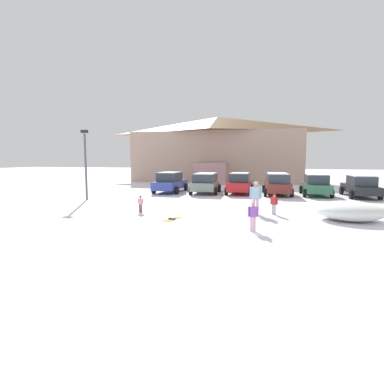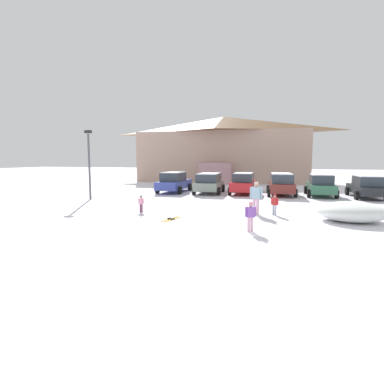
{
  "view_description": "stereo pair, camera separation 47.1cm",
  "coord_description": "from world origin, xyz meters",
  "px_view_note": "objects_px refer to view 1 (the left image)",
  "views": [
    {
      "loc": [
        2.8,
        -9.66,
        2.82
      ],
      "look_at": [
        -1.11,
        5.06,
        1.14
      ],
      "focal_mm": 28.0,
      "sensor_mm": 36.0,
      "label": 1
    },
    {
      "loc": [
        3.25,
        -9.53,
        2.82
      ],
      "look_at": [
        -1.11,
        5.06,
        1.14
      ],
      "focal_mm": 28.0,
      "sensor_mm": 36.0,
      "label": 2
    }
  ],
  "objects_px": {
    "parked_red_sedan": "(240,183)",
    "parked_green_coupe": "(316,185)",
    "skier_child_in_pink_snowsuit": "(141,203)",
    "pair_of_skis": "(172,219)",
    "parked_blue_hatchback": "(170,182)",
    "lamp_post": "(85,160)",
    "parked_black_sedan": "(360,186)",
    "skier_child_in_red_jacket": "(274,203)",
    "skier_adult_in_blue_parka": "(256,196)",
    "skier_child_in_purple_jacket": "(253,215)",
    "ski_lodge": "(217,149)",
    "plowed_snow_pile": "(350,211)",
    "parked_maroon_van": "(277,183)",
    "parked_grey_wagon": "(206,182)"
  },
  "relations": [
    {
      "from": "ski_lodge",
      "to": "lamp_post",
      "type": "height_order",
      "value": "ski_lodge"
    },
    {
      "from": "skier_child_in_purple_jacket",
      "to": "skier_child_in_red_jacket",
      "type": "relative_size",
      "value": 1.11
    },
    {
      "from": "skier_child_in_pink_snowsuit",
      "to": "skier_child_in_red_jacket",
      "type": "height_order",
      "value": "skier_child_in_red_jacket"
    },
    {
      "from": "lamp_post",
      "to": "skier_child_in_pink_snowsuit",
      "type": "bearing_deg",
      "value": -32.44
    },
    {
      "from": "pair_of_skis",
      "to": "plowed_snow_pile",
      "type": "bearing_deg",
      "value": 13.46
    },
    {
      "from": "parked_black_sedan",
      "to": "skier_child_in_red_jacket",
      "type": "distance_m",
      "value": 10.95
    },
    {
      "from": "parked_green_coupe",
      "to": "skier_child_in_purple_jacket",
      "type": "xyz_separation_m",
      "value": [
        -4.0,
        -13.01,
        -0.18
      ]
    },
    {
      "from": "skier_adult_in_blue_parka",
      "to": "skier_child_in_purple_jacket",
      "type": "xyz_separation_m",
      "value": [
        0.1,
        -3.77,
        -0.28
      ]
    },
    {
      "from": "pair_of_skis",
      "to": "lamp_post",
      "type": "bearing_deg",
      "value": 147.92
    },
    {
      "from": "skier_child_in_red_jacket",
      "to": "skier_child_in_purple_jacket",
      "type": "bearing_deg",
      "value": -101.93
    },
    {
      "from": "parked_green_coupe",
      "to": "skier_child_in_purple_jacket",
      "type": "height_order",
      "value": "parked_green_coupe"
    },
    {
      "from": "parked_grey_wagon",
      "to": "skier_adult_in_blue_parka",
      "type": "relative_size",
      "value": 2.58
    },
    {
      "from": "ski_lodge",
      "to": "parked_maroon_van",
      "type": "distance_m",
      "value": 15.78
    },
    {
      "from": "parked_grey_wagon",
      "to": "pair_of_skis",
      "type": "relative_size",
      "value": 3.11
    },
    {
      "from": "parked_blue_hatchback",
      "to": "plowed_snow_pile",
      "type": "distance_m",
      "value": 14.97
    },
    {
      "from": "parked_black_sedan",
      "to": "skier_child_in_pink_snowsuit",
      "type": "relative_size",
      "value": 5.21
    },
    {
      "from": "skier_child_in_red_jacket",
      "to": "plowed_snow_pile",
      "type": "xyz_separation_m",
      "value": [
        3.37,
        -0.62,
        -0.15
      ]
    },
    {
      "from": "parked_blue_hatchback",
      "to": "pair_of_skis",
      "type": "height_order",
      "value": "parked_blue_hatchback"
    },
    {
      "from": "parked_grey_wagon",
      "to": "skier_child_in_pink_snowsuit",
      "type": "relative_size",
      "value": 4.82
    },
    {
      "from": "skier_adult_in_blue_parka",
      "to": "ski_lodge",
      "type": "bearing_deg",
      "value": 104.89
    },
    {
      "from": "parked_green_coupe",
      "to": "skier_child_in_pink_snowsuit",
      "type": "xyz_separation_m",
      "value": [
        -10.0,
        -10.31,
        -0.34
      ]
    },
    {
      "from": "pair_of_skis",
      "to": "skier_child_in_red_jacket",
      "type": "bearing_deg",
      "value": 28.74
    },
    {
      "from": "parked_blue_hatchback",
      "to": "lamp_post",
      "type": "height_order",
      "value": "lamp_post"
    },
    {
      "from": "ski_lodge",
      "to": "parked_black_sedan",
      "type": "height_order",
      "value": "ski_lodge"
    },
    {
      "from": "skier_child_in_red_jacket",
      "to": "lamp_post",
      "type": "bearing_deg",
      "value": 168.95
    },
    {
      "from": "parked_maroon_van",
      "to": "pair_of_skis",
      "type": "xyz_separation_m",
      "value": [
        -4.89,
        -11.42,
        -0.9
      ]
    },
    {
      "from": "parked_maroon_van",
      "to": "skier_adult_in_blue_parka",
      "type": "xyz_separation_m",
      "value": [
        -1.2,
        -9.01,
        0.02
      ]
    },
    {
      "from": "skier_child_in_purple_jacket",
      "to": "skier_child_in_red_jacket",
      "type": "distance_m",
      "value": 3.97
    },
    {
      "from": "skier_child_in_pink_snowsuit",
      "to": "skier_adult_in_blue_parka",
      "type": "distance_m",
      "value": 6.02
    },
    {
      "from": "parked_black_sedan",
      "to": "skier_child_in_red_jacket",
      "type": "height_order",
      "value": "parked_black_sedan"
    },
    {
      "from": "parked_red_sedan",
      "to": "plowed_snow_pile",
      "type": "relative_size",
      "value": 1.51
    },
    {
      "from": "ski_lodge",
      "to": "parked_black_sedan",
      "type": "distance_m",
      "value": 19.21
    },
    {
      "from": "parked_blue_hatchback",
      "to": "ski_lodge",
      "type": "bearing_deg",
      "value": 83.72
    },
    {
      "from": "parked_red_sedan",
      "to": "parked_green_coupe",
      "type": "height_order",
      "value": "parked_red_sedan"
    },
    {
      "from": "pair_of_skis",
      "to": "parked_black_sedan",
      "type": "bearing_deg",
      "value": 46.7
    },
    {
      "from": "skier_child_in_pink_snowsuit",
      "to": "pair_of_skis",
      "type": "xyz_separation_m",
      "value": [
        2.22,
        -1.34,
        -0.48
      ]
    },
    {
      "from": "skier_child_in_purple_jacket",
      "to": "parked_green_coupe",
      "type": "bearing_deg",
      "value": 72.93
    },
    {
      "from": "skier_child_in_red_jacket",
      "to": "plowed_snow_pile",
      "type": "distance_m",
      "value": 3.43
    },
    {
      "from": "parked_grey_wagon",
      "to": "lamp_post",
      "type": "bearing_deg",
      "value": -139.76
    },
    {
      "from": "parked_black_sedan",
      "to": "pair_of_skis",
      "type": "relative_size",
      "value": 3.36
    },
    {
      "from": "parked_blue_hatchback",
      "to": "parked_red_sedan",
      "type": "xyz_separation_m",
      "value": [
        5.85,
        0.5,
        -0.01
      ]
    },
    {
      "from": "parked_red_sedan",
      "to": "skier_adult_in_blue_parka",
      "type": "xyz_separation_m",
      "value": [
        1.72,
        -9.12,
        0.08
      ]
    },
    {
      "from": "parked_black_sedan",
      "to": "plowed_snow_pile",
      "type": "bearing_deg",
      "value": -106.67
    },
    {
      "from": "skier_adult_in_blue_parka",
      "to": "pair_of_skis",
      "type": "relative_size",
      "value": 1.2
    },
    {
      "from": "skier_child_in_red_jacket",
      "to": "parked_blue_hatchback",
      "type": "bearing_deg",
      "value": 134.97
    },
    {
      "from": "parked_blue_hatchback",
      "to": "lamp_post",
      "type": "relative_size",
      "value": 1.0
    },
    {
      "from": "skier_child_in_purple_jacket",
      "to": "pair_of_skis",
      "type": "height_order",
      "value": "skier_child_in_purple_jacket"
    },
    {
      "from": "plowed_snow_pile",
      "to": "ski_lodge",
      "type": "bearing_deg",
      "value": 114.0
    },
    {
      "from": "skier_child_in_pink_snowsuit",
      "to": "plowed_snow_pile",
      "type": "relative_size",
      "value": 0.3
    },
    {
      "from": "parked_grey_wagon",
      "to": "skier_child_in_purple_jacket",
      "type": "bearing_deg",
      "value": -69.65
    }
  ]
}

